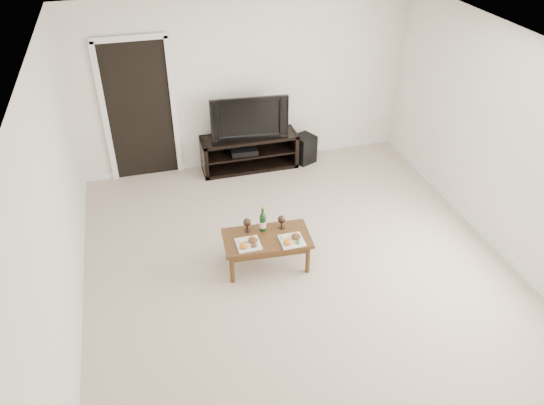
{
  "coord_description": "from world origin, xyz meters",
  "views": [
    {
      "loc": [
        -1.59,
        -4.58,
        4.18
      ],
      "look_at": [
        -0.21,
        0.43,
        0.7
      ],
      "focal_mm": 35.0,
      "sensor_mm": 36.0,
      "label": 1
    }
  ],
  "objects_px": {
    "media_console": "(249,152)",
    "subwoofer": "(304,149)",
    "coffee_table": "(267,251)",
    "television": "(248,116)"
  },
  "relations": [
    {
      "from": "media_console",
      "to": "subwoofer",
      "type": "relative_size",
      "value": 3.29
    },
    {
      "from": "coffee_table",
      "to": "television",
      "type": "bearing_deg",
      "value": 81.58
    },
    {
      "from": "coffee_table",
      "to": "media_console",
      "type": "bearing_deg",
      "value": 81.58
    },
    {
      "from": "television",
      "to": "coffee_table",
      "type": "bearing_deg",
      "value": -93.28
    },
    {
      "from": "television",
      "to": "subwoofer",
      "type": "bearing_deg",
      "value": 3.08
    },
    {
      "from": "media_console",
      "to": "subwoofer",
      "type": "distance_m",
      "value": 0.88
    },
    {
      "from": "television",
      "to": "subwoofer",
      "type": "relative_size",
      "value": 2.58
    },
    {
      "from": "media_console",
      "to": "coffee_table",
      "type": "distance_m",
      "value": 2.36
    },
    {
      "from": "media_console",
      "to": "television",
      "type": "bearing_deg",
      "value": 0.0
    },
    {
      "from": "media_console",
      "to": "television",
      "type": "relative_size",
      "value": 1.27
    }
  ]
}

